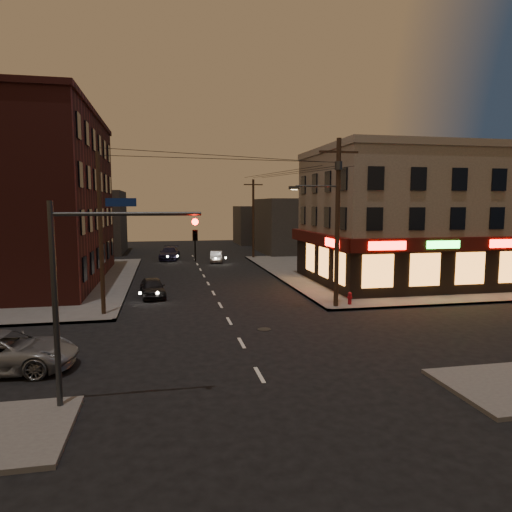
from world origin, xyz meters
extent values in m
plane|color=black|center=(0.00, 0.00, 0.00)|extent=(120.00, 120.00, 0.00)
cube|color=#514F4C|center=(18.00, 19.00, 0.07)|extent=(24.00, 28.00, 0.15)
cube|color=tan|center=(16.00, 13.50, 5.15)|extent=(15.00, 12.00, 10.00)
cube|color=tan|center=(16.00, 13.50, 10.40)|extent=(15.20, 12.20, 0.50)
cube|color=black|center=(16.00, 7.55, 1.85)|extent=(15.12, 0.25, 3.40)
cube|color=black|center=(8.55, 13.50, 1.85)|extent=(0.25, 12.12, 3.40)
cube|color=#450F0B|center=(16.00, 7.25, 3.65)|extent=(15.60, 0.50, 0.90)
cube|color=#450F0B|center=(8.25, 13.50, 3.65)|extent=(0.50, 12.60, 0.90)
cube|color=#FF140C|center=(10.70, 6.98, 3.65)|extent=(2.60, 0.06, 0.55)
cube|color=#FF140C|center=(19.50, 6.98, 3.65)|extent=(2.60, 0.06, 0.55)
cube|color=#26FF3F|center=(14.70, 6.98, 3.65)|extent=(2.40, 0.06, 0.50)
cube|color=#FF140C|center=(7.98, 9.70, 3.65)|extent=(0.06, 2.60, 0.55)
cube|color=orange|center=(15.40, 7.40, 1.95)|extent=(12.40, 0.08, 2.20)
cube|color=orange|center=(8.40, 12.50, 1.95)|extent=(0.08, 8.40, 2.20)
cube|color=#4C1C18|center=(-14.50, 19.00, 6.65)|extent=(12.00, 20.00, 13.00)
cube|color=#3F3D3A|center=(14.00, 38.00, 3.50)|extent=(10.00, 12.00, 7.00)
cube|color=#3F3D3A|center=(-13.00, 42.00, 4.00)|extent=(9.00, 10.00, 8.00)
cube|color=#3F3D3A|center=(12.00, 52.00, 3.00)|extent=(8.00, 8.00, 6.00)
cylinder|color=#382619|center=(6.80, 5.80, 5.15)|extent=(0.28, 0.28, 10.00)
cube|color=#382619|center=(6.80, 5.80, 9.35)|extent=(2.40, 0.12, 0.12)
cylinder|color=#333538|center=(6.80, 5.80, 8.55)|extent=(0.44, 0.44, 0.50)
cylinder|color=#333538|center=(5.50, 5.80, 7.35)|extent=(2.60, 0.10, 0.10)
cube|color=#333538|center=(4.10, 5.80, 7.25)|extent=(0.60, 0.25, 0.18)
cube|color=#FFD88C|center=(4.10, 5.80, 7.15)|extent=(0.35, 0.15, 0.04)
cylinder|color=#382619|center=(6.80, 32.00, 4.65)|extent=(0.26, 0.26, 9.00)
cylinder|color=#382619|center=(-6.80, 6.50, 4.65)|extent=(0.24, 0.24, 9.00)
cylinder|color=#333538|center=(-6.60, -5.60, 3.20)|extent=(0.18, 0.18, 6.40)
cylinder|color=#333538|center=(-4.40, -5.60, 6.00)|extent=(4.40, 0.12, 0.12)
imported|color=black|center=(-2.40, -5.60, 5.50)|extent=(0.16, 0.20, 1.00)
sphere|color=#FF0C05|center=(-2.40, -5.72, 5.75)|extent=(0.20, 0.20, 0.20)
cube|color=navy|center=(-4.60, -5.60, 6.35)|extent=(0.90, 0.05, 0.25)
imported|color=gray|center=(-9.44, -1.72, 0.75)|extent=(5.58, 2.88, 1.51)
imported|color=black|center=(-4.21, 11.42, 0.66)|extent=(1.97, 4.03, 1.33)
imported|color=gray|center=(2.19, 29.44, 0.61)|extent=(1.77, 3.82, 1.21)
imported|color=black|center=(-2.81, 32.86, 0.72)|extent=(2.61, 5.19, 1.45)
cylinder|color=maroon|center=(7.80, 6.03, 0.46)|extent=(0.28, 0.28, 0.61)
sphere|color=maroon|center=(7.80, 6.03, 0.79)|extent=(0.25, 0.25, 0.25)
cylinder|color=maroon|center=(7.80, 6.03, 0.58)|extent=(0.35, 0.21, 0.12)
cylinder|color=maroon|center=(7.80, 6.03, 0.58)|extent=(0.21, 0.35, 0.12)
camera|label=1|loc=(-3.34, -19.93, 6.29)|focal=32.00mm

